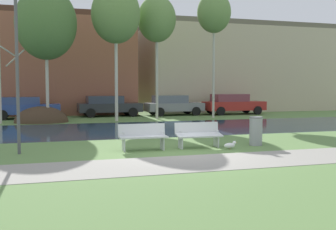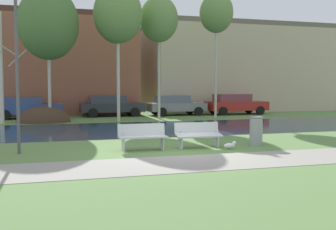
% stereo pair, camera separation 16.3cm
% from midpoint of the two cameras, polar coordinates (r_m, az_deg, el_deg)
% --- Properties ---
extents(ground_plane, '(120.00, 120.00, 0.00)m').
position_cam_midpoint_polar(ground_plane, '(22.86, -6.04, -1.37)').
color(ground_plane, '#5B7F42').
extents(paved_path_strip, '(60.00, 2.42, 0.01)m').
position_cam_midpoint_polar(paved_path_strip, '(11.60, 4.64, -6.56)').
color(paved_path_strip, gray).
rests_on(paved_path_strip, ground).
extents(river_band, '(80.00, 7.56, 0.01)m').
position_cam_midpoint_polar(river_band, '(20.66, -4.91, -1.92)').
color(river_band, '#284256').
rests_on(river_band, ground).
extents(soil_mound, '(3.11, 2.46, 1.91)m').
position_cam_midpoint_polar(soil_mound, '(25.48, -16.57, -0.97)').
color(soil_mound, '#423021').
rests_on(soil_mound, ground).
extents(bench_left, '(1.61, 0.59, 0.87)m').
position_cam_midpoint_polar(bench_left, '(13.76, -3.19, -2.92)').
color(bench_left, silver).
rests_on(bench_left, ground).
extents(bench_right, '(1.61, 0.59, 0.87)m').
position_cam_midpoint_polar(bench_right, '(14.33, 4.50, -2.65)').
color(bench_right, silver).
rests_on(bench_right, ground).
extents(trash_bin, '(0.49, 0.49, 1.03)m').
position_cam_midpoint_polar(trash_bin, '(15.19, 12.34, -2.11)').
color(trash_bin, gray).
rests_on(trash_bin, ground).
extents(seagull, '(0.48, 0.18, 0.27)m').
position_cam_midpoint_polar(seagull, '(14.17, 8.87, -4.14)').
color(seagull, white).
rests_on(seagull, ground).
extents(streetlamp, '(0.32, 0.32, 5.23)m').
position_cam_midpoint_polar(streetlamp, '(13.77, -19.84, 9.50)').
color(streetlamp, '#4C4C51').
rests_on(streetlamp, ground).
extents(birch_far_left, '(1.58, 2.35, 6.32)m').
position_cam_midpoint_polar(birch_far_left, '(25.34, -21.79, 6.14)').
color(birch_far_left, beige).
rests_on(birch_far_left, ground).
extents(birch_left, '(3.50, 3.50, 7.86)m').
position_cam_midpoint_polar(birch_left, '(25.40, -16.00, 12.02)').
color(birch_left, '#BCB7A8').
rests_on(birch_left, ground).
extents(birch_center_left, '(2.94, 2.94, 8.27)m').
position_cam_midpoint_polar(birch_center_left, '(25.69, -6.76, 13.59)').
color(birch_center_left, beige).
rests_on(birch_center_left, ground).
extents(birch_center, '(2.48, 2.48, 8.27)m').
position_cam_midpoint_polar(birch_center, '(27.33, -1.09, 13.01)').
color(birch_center, '#BCB7A8').
rests_on(birch_center, ground).
extents(birch_center_right, '(2.27, 2.27, 9.04)m').
position_cam_midpoint_polar(birch_center_right, '(28.62, 6.84, 13.78)').
color(birch_center_right, '#BCB7A8').
rests_on(birch_center_right, ground).
extents(parked_sedan_second_blue, '(4.27, 1.97, 1.43)m').
position_cam_midpoint_polar(parked_sedan_second_blue, '(28.60, -18.65, 1.04)').
color(parked_sedan_second_blue, '#2D4793').
rests_on(parked_sedan_second_blue, ground).
extents(parked_hatch_third_dark, '(4.43, 2.14, 1.45)m').
position_cam_midpoint_polar(parked_hatch_third_dark, '(29.55, -7.74, 1.32)').
color(parked_hatch_third_dark, '#282B30').
rests_on(parked_hatch_third_dark, ground).
extents(parked_wagon_fourth_grey, '(4.16, 2.10, 1.46)m').
position_cam_midpoint_polar(parked_wagon_fourth_grey, '(30.30, 1.15, 1.42)').
color(parked_wagon_fourth_grey, slate).
rests_on(parked_wagon_fourth_grey, ground).
extents(parked_suv_fifth_red, '(4.60, 2.05, 1.54)m').
position_cam_midpoint_polar(parked_suv_fifth_red, '(31.69, 9.40, 1.54)').
color(parked_suv_fifth_red, maroon).
rests_on(parked_suv_fifth_red, ground).
extents(building_brick_low, '(17.23, 9.73, 7.64)m').
position_cam_midpoint_polar(building_brick_low, '(35.37, -19.32, 6.51)').
color(building_brick_low, brown).
rests_on(building_brick_low, ground).
extents(building_beige_block, '(17.57, 9.63, 7.52)m').
position_cam_midpoint_polar(building_beige_block, '(39.24, 9.71, 6.32)').
color(building_beige_block, '#BCAD8E').
rests_on(building_beige_block, ground).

